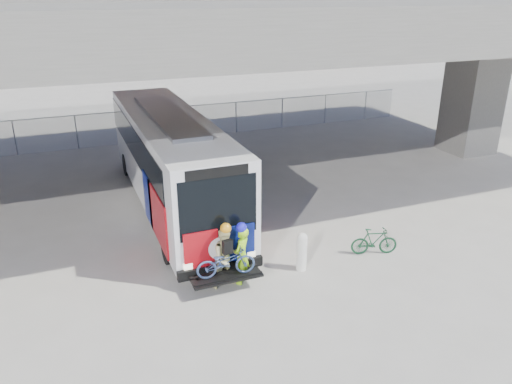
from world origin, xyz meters
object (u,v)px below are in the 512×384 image
bus (170,154)px  bollard (302,250)px  cyclist_hivis (242,254)px  bike_parked (374,241)px  cyclist_tan (226,257)px

bus → bollard: bus is taller
cyclist_hivis → bike_parked: size_ratio=1.28×
bus → bike_parked: bearing=-51.3°
bus → cyclist_hivis: size_ratio=6.76×
cyclist_hivis → bollard: bearing=135.8°
cyclist_hivis → cyclist_tan: bearing=-43.8°
bollard → bike_parked: 2.60m
bollard → bike_parked: size_ratio=0.82×
bike_parked → bus: bearing=56.3°
bollard → cyclist_tan: size_ratio=0.62×
bus → bollard: bearing=-68.6°
bus → cyclist_tan: bearing=-89.1°
bollard → cyclist_tan: cyclist_tan is taller
bus → bollard: 6.95m
bollard → bike_parked: bearing=-0.0°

